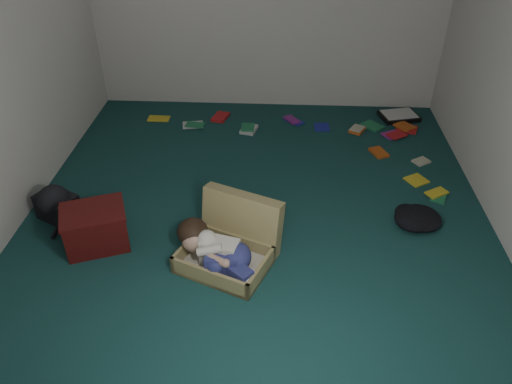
{
  "coord_description": "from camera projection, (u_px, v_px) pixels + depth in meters",
  "views": [
    {
      "loc": [
        0.18,
        -3.44,
        2.67
      ],
      "look_at": [
        0.0,
        -0.15,
        0.35
      ],
      "focal_mm": 35.0,
      "sensor_mm": 36.0,
      "label": 1
    }
  ],
  "objects": [
    {
      "name": "person",
      "position": [
        216.0,
        250.0,
        3.7
      ],
      "size": [
        0.63,
        0.53,
        0.3
      ],
      "rotation": [
        0.0,
        0.0,
        -0.4
      ],
      "color": "white",
      "rests_on": "suitcase"
    },
    {
      "name": "wall_front",
      "position": [
        224.0,
        314.0,
        1.76
      ],
      "size": [
        4.5,
        0.0,
        4.5
      ],
      "primitive_type": "plane",
      "rotation": [
        -1.57,
        0.0,
        0.0
      ],
      "color": "silver",
      "rests_on": "ground"
    },
    {
      "name": "paper_tray",
      "position": [
        399.0,
        116.0,
        5.85
      ],
      "size": [
        0.48,
        0.41,
        0.06
      ],
      "rotation": [
        0.0,
        0.0,
        0.26
      ],
      "color": "black",
      "rests_on": "floor"
    },
    {
      "name": "backpack",
      "position": [
        57.0,
        206.0,
        4.25
      ],
      "size": [
        0.52,
        0.48,
        0.25
      ],
      "primitive_type": null,
      "rotation": [
        0.0,
        0.0,
        -0.47
      ],
      "color": "black",
      "rests_on": "floor"
    },
    {
      "name": "maroon_bin",
      "position": [
        96.0,
        228.0,
        3.94
      ],
      "size": [
        0.59,
        0.53,
        0.34
      ],
      "rotation": [
        0.0,
        0.0,
        0.37
      ],
      "color": "#490F0F",
      "rests_on": "floor"
    },
    {
      "name": "suitcase",
      "position": [
        232.0,
        243.0,
        3.83
      ],
      "size": [
        0.85,
        0.84,
        0.48
      ],
      "rotation": [
        0.0,
        0.0,
        -0.4
      ],
      "color": "tan",
      "rests_on": "floor"
    },
    {
      "name": "floor",
      "position": [
        257.0,
        215.0,
        4.35
      ],
      "size": [
        4.5,
        4.5,
        0.0
      ],
      "primitive_type": "plane",
      "color": "#153E3D",
      "rests_on": "ground"
    },
    {
      "name": "book_scatter",
      "position": [
        326.0,
        137.0,
        5.47
      ],
      "size": [
        3.11,
        1.71,
        0.02
      ],
      "color": "yellow",
      "rests_on": "floor"
    },
    {
      "name": "clothing_pile",
      "position": [
        407.0,
        213.0,
        4.26
      ],
      "size": [
        0.48,
        0.42,
        0.14
      ],
      "primitive_type": null,
      "rotation": [
        0.0,
        0.0,
        -0.17
      ],
      "color": "black",
      "rests_on": "floor"
    }
  ]
}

